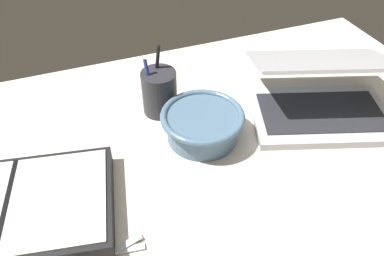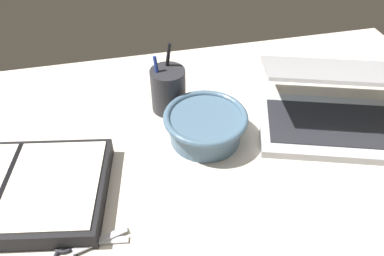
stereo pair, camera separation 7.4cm
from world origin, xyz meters
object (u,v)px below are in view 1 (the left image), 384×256
object	(u,v)px
laptop	(321,96)
bowl	(202,124)
pen_cup	(159,92)
planner	(10,211)

from	to	relation	value
laptop	bowl	distance (cm)	28.61
bowl	pen_cup	world-z (taller)	pen_cup
laptop	planner	xyz separation A→B (cm)	(-67.73, -6.30, -2.61)
laptop	pen_cup	bearing A→B (deg)	176.72
bowl	planner	world-z (taller)	bowl
bowl	planner	xyz separation A→B (cm)	(-39.17, -7.74, -1.72)
laptop	bowl	xyz separation A→B (cm)	(-28.56, 1.45, -0.89)
bowl	pen_cup	bearing A→B (deg)	115.85
bowl	pen_cup	distance (cm)	13.45
pen_cup	planner	size ratio (longest dim) A/B	0.41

